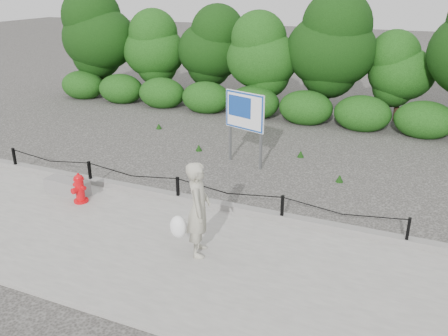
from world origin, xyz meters
TOP-DOWN VIEW (x-y plane):
  - ground at (0.00, 0.00)m, footprint 90.00×90.00m
  - sidewalk at (0.00, -2.00)m, footprint 14.00×4.00m
  - curb at (0.00, 0.05)m, footprint 14.00×0.22m
  - chain_barrier at (0.00, 0.00)m, footprint 10.06×0.06m
  - treeline at (0.39, 8.88)m, footprint 20.44×3.60m
  - fire_hydrant at (-2.04, -0.95)m, footprint 0.40×0.41m
  - pedestrian at (1.43, -1.83)m, footprint 0.84×0.78m
  - concrete_block at (-2.62, -0.70)m, footprint 1.14×0.45m
  - advertising_sign at (0.49, 2.95)m, footprint 1.25×0.47m

SIDE VIEW (x-z plane):
  - ground at x=0.00m, z-range 0.00..0.00m
  - sidewalk at x=0.00m, z-range 0.00..0.08m
  - curb at x=0.00m, z-range 0.08..0.22m
  - concrete_block at x=-2.62m, z-range 0.08..0.44m
  - fire_hydrant at x=-2.04m, z-range 0.06..0.77m
  - chain_barrier at x=0.00m, z-range 0.16..0.76m
  - pedestrian at x=1.43m, z-range 0.06..1.88m
  - advertising_sign at x=0.49m, z-range 0.43..2.51m
  - treeline at x=0.39m, z-range 0.10..4.96m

